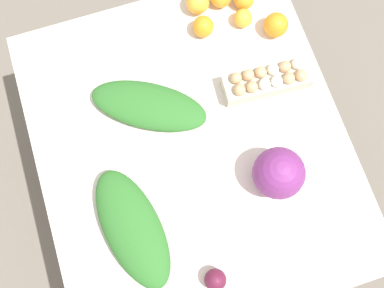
{
  "coord_description": "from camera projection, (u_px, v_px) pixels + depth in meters",
  "views": [
    {
      "loc": [
        -0.33,
        0.1,
        2.07
      ],
      "look_at": [
        0.0,
        0.0,
        0.74
      ],
      "focal_mm": 40.0,
      "sensor_mm": 36.0,
      "label": 1
    }
  ],
  "objects": [
    {
      "name": "orange_2",
      "position": [
        276.0,
        25.0,
        1.45
      ],
      "size": [
        0.08,
        0.08,
        0.08
      ],
      "primitive_type": "sphere",
      "color": "orange",
      "rests_on": "dining_table"
    },
    {
      "name": "orange_5",
      "position": [
        198.0,
        2.0,
        1.47
      ],
      "size": [
        0.08,
        0.08,
        0.08
      ],
      "primitive_type": "sphere",
      "color": "#F9A833",
      "rests_on": "dining_table"
    },
    {
      "name": "egg_carton",
      "position": [
        267.0,
        80.0,
        1.4
      ],
      "size": [
        0.11,
        0.3,
        0.09
      ],
      "rotation": [
        0.0,
        0.0,
        4.65
      ],
      "color": "beige",
      "rests_on": "dining_table"
    },
    {
      "name": "ground_plane",
      "position": [
        192.0,
        182.0,
        2.08
      ],
      "size": [
        8.0,
        8.0,
        0.0
      ],
      "primitive_type": "plane",
      "color": "#70665B"
    },
    {
      "name": "dining_table",
      "position": [
        192.0,
        152.0,
        1.48
      ],
      "size": [
        1.13,
        0.99,
        0.72
      ],
      "color": "silver",
      "rests_on": "ground_plane"
    },
    {
      "name": "orange_3",
      "position": [
        203.0,
        27.0,
        1.45
      ],
      "size": [
        0.07,
        0.07,
        0.07
      ],
      "primitive_type": "sphere",
      "color": "orange",
      "rests_on": "dining_table"
    },
    {
      "name": "cabbage_purple",
      "position": [
        279.0,
        173.0,
        1.28
      ],
      "size": [
        0.16,
        0.16,
        0.16
      ],
      "primitive_type": "sphere",
      "color": "#7A2D75",
      "rests_on": "dining_table"
    },
    {
      "name": "greens_bunch_beet_tops",
      "position": [
        149.0,
        106.0,
        1.39
      ],
      "size": [
        0.33,
        0.41,
        0.07
      ],
      "primitive_type": "ellipsoid",
      "rotation": [
        0.0,
        0.0,
        1.03
      ],
      "color": "#2D6B28",
      "rests_on": "dining_table"
    },
    {
      "name": "beet_root",
      "position": [
        215.0,
        280.0,
        1.25
      ],
      "size": [
        0.07,
        0.07,
        0.07
      ],
      "primitive_type": "sphere",
      "color": "#5B1933",
      "rests_on": "dining_table"
    },
    {
      "name": "greens_bunch_chard",
      "position": [
        132.0,
        228.0,
        1.28
      ],
      "size": [
        0.41,
        0.23,
        0.08
      ],
      "primitive_type": "ellipsoid",
      "rotation": [
        0.0,
        0.0,
        3.31
      ],
      "color": "#2D6B28",
      "rests_on": "dining_table"
    },
    {
      "name": "orange_1",
      "position": [
        243.0,
        18.0,
        1.47
      ],
      "size": [
        0.06,
        0.06,
        0.06
      ],
      "primitive_type": "sphere",
      "color": "#F9A833",
      "rests_on": "dining_table"
    }
  ]
}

